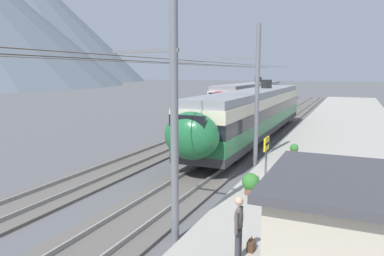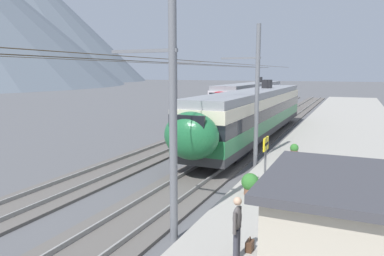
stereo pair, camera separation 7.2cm
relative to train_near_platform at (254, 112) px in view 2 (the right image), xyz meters
name	(u,v)px [view 2 (the right image)]	position (x,y,z in m)	size (l,w,h in m)	color
ground_plane	(225,180)	(-10.24, -1.25, -2.22)	(400.00, 400.00, 0.00)	#565659
platform_slab	(341,190)	(-10.24, -6.50, -2.04)	(120.00, 8.38, 0.37)	#A39E93
track_near	(201,175)	(-10.24, 0.00, -2.15)	(120.00, 3.00, 0.28)	#5B5651
track_far	(122,165)	(-10.24, 4.74, -2.15)	(120.00, 3.00, 0.28)	#5B5651
train_near_platform	(254,112)	(0.00, 0.00, 0.00)	(24.47, 2.94, 4.27)	#2D2D30
train_far_track	(251,97)	(16.72, 4.74, 0.00)	(23.72, 2.96, 4.27)	#2D2D30
catenary_mast_west	(169,102)	(-17.05, -1.80, 2.10)	(43.26, 2.23, 8.37)	slate
catenary_mast_mid	(254,93)	(-7.07, -1.79, 1.82)	(43.26, 2.23, 7.71)	slate
catenary_mast_far_side	(178,88)	(0.58, 6.67, 1.65)	(43.26, 2.39, 7.27)	slate
platform_sign	(266,154)	(-13.03, -3.81, -0.11)	(0.70, 0.08, 2.38)	#59595B
passenger_walking	(237,225)	(-17.95, -4.21, -0.91)	(0.53, 0.22, 1.69)	#383842
handbag_beside_passenger	(250,246)	(-17.37, -4.40, -1.71)	(0.32, 0.18, 0.41)	#472D1E
handbag_near_sign	(265,190)	(-12.45, -3.71, -1.73)	(0.32, 0.18, 0.36)	#472D1E
potted_plant_platform_edge	(250,183)	(-12.88, -3.20, -1.37)	(0.70, 0.70, 0.86)	brown
potted_plant_by_shelter	(294,149)	(-5.22, -3.76, -1.47)	(0.48, 0.48, 0.70)	brown
platform_shelter	(328,240)	(-18.95, -6.43, -0.43)	(3.74, 2.50, 2.80)	#B7AD99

